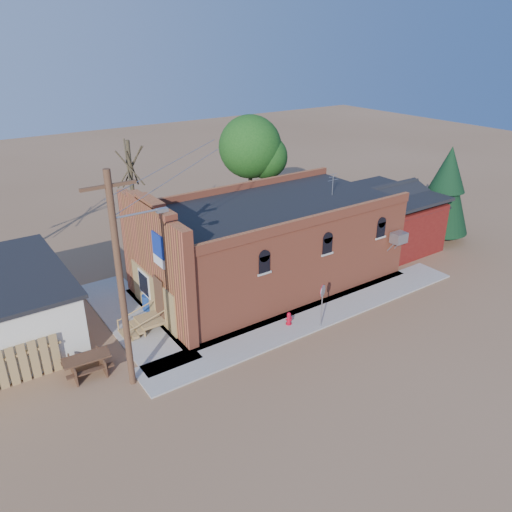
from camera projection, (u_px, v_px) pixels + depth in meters
ground at (304, 334)px, 23.98m from camera, size 120.00×120.00×0.00m
sidewalk_south at (316, 316)px, 25.42m from camera, size 19.00×2.20×0.08m
sidewalk_west at (132, 318)px, 25.20m from camera, size 2.60×10.00×0.08m
brick_bar at (266, 245)px, 28.00m from camera, size 16.40×7.97×6.30m
red_shed at (386, 213)px, 33.14m from camera, size 5.40×6.40×4.30m
utility_pole at (122, 279)px, 18.70m from camera, size 3.12×0.26×9.00m
tree_bare_near at (130, 166)px, 29.74m from camera, size 2.80×2.80×7.65m
tree_leafy at (250, 147)px, 34.79m from camera, size 4.40×4.40×8.15m
evergreen_tree at (446, 188)px, 33.50m from camera, size 3.60×3.60×6.50m
fire_hydrant at (289, 318)px, 24.48m from camera, size 0.36×0.33×0.66m
stop_sign at (322, 295)px, 23.77m from camera, size 0.55×0.35×2.25m
trash_barrel at (147, 302)px, 25.77m from camera, size 0.69×0.69×0.82m
picnic_table at (87, 362)px, 21.01m from camera, size 2.03×1.59×0.80m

